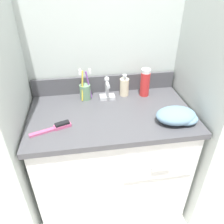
{
  "coord_description": "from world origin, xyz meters",
  "views": [
    {
      "loc": [
        -0.15,
        -0.99,
        1.41
      ],
      "look_at": [
        0.0,
        -0.03,
        0.77
      ],
      "focal_mm": 35.0,
      "sensor_mm": 36.0,
      "label": 1
    }
  ],
  "objects_px": {
    "soap_dispenser": "(124,86)",
    "hand_towel": "(178,116)",
    "toothbrush_cup": "(85,91)",
    "shaving_cream_can": "(145,83)",
    "hairbrush": "(57,127)"
  },
  "relations": [
    {
      "from": "shaving_cream_can",
      "to": "hand_towel",
      "type": "distance_m",
      "value": 0.32
    },
    {
      "from": "toothbrush_cup",
      "to": "soap_dispenser",
      "type": "bearing_deg",
      "value": 2.57
    },
    {
      "from": "toothbrush_cup",
      "to": "shaving_cream_can",
      "type": "height_order",
      "value": "toothbrush_cup"
    },
    {
      "from": "toothbrush_cup",
      "to": "soap_dispenser",
      "type": "distance_m",
      "value": 0.24
    },
    {
      "from": "toothbrush_cup",
      "to": "hairbrush",
      "type": "bearing_deg",
      "value": -119.28
    },
    {
      "from": "soap_dispenser",
      "to": "shaving_cream_can",
      "type": "bearing_deg",
      "value": -9.65
    },
    {
      "from": "shaving_cream_can",
      "to": "soap_dispenser",
      "type": "bearing_deg",
      "value": 170.35
    },
    {
      "from": "soap_dispenser",
      "to": "shaving_cream_can",
      "type": "xyz_separation_m",
      "value": [
        0.12,
        -0.02,
        0.03
      ]
    },
    {
      "from": "toothbrush_cup",
      "to": "soap_dispenser",
      "type": "height_order",
      "value": "toothbrush_cup"
    },
    {
      "from": "hairbrush",
      "to": "toothbrush_cup",
      "type": "bearing_deg",
      "value": 41.3
    },
    {
      "from": "toothbrush_cup",
      "to": "shaving_cream_can",
      "type": "relative_size",
      "value": 1.17
    },
    {
      "from": "shaving_cream_can",
      "to": "hand_towel",
      "type": "bearing_deg",
      "value": -73.81
    },
    {
      "from": "soap_dispenser",
      "to": "hand_towel",
      "type": "height_order",
      "value": "soap_dispenser"
    },
    {
      "from": "toothbrush_cup",
      "to": "hairbrush",
      "type": "height_order",
      "value": "toothbrush_cup"
    },
    {
      "from": "toothbrush_cup",
      "to": "hand_towel",
      "type": "distance_m",
      "value": 0.55
    }
  ]
}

